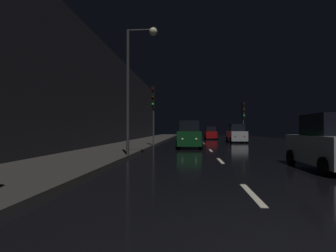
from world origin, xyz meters
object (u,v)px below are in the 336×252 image
Objects in this scene: car_approaching_headlights at (189,135)px; car_parked_right_far at (237,134)px; traffic_light_far_left at (153,103)px; traffic_light_far_right at (243,113)px; streetlamp_overhead at (136,71)px; car_parked_right_near at (329,144)px; car_distant_taillights at (211,133)px.

car_approaching_headlights is 1.05× the size of car_parked_right_far.
traffic_light_far_left is 1.24× the size of car_parked_right_far.
traffic_light_far_left reaches higher than car_approaching_headlights.
traffic_light_far_right reaches higher than car_approaching_headlights.
streetlamp_overhead is 19.27m from car_parked_right_far.
car_parked_right_near is 20.43m from car_parked_right_far.
traffic_light_far_left reaches higher than car_parked_right_far.
streetlamp_overhead reaches higher than car_parked_right_far.
car_parked_right_far is (5.43, 9.02, -0.05)m from car_approaching_headlights.
traffic_light_far_left is at bearing 91.80° from streetlamp_overhead.
streetlamp_overhead reaches higher than traffic_light_far_right.
traffic_light_far_left reaches higher than car_parked_right_near.
traffic_light_far_right reaches higher than car_parked_right_near.
car_parked_right_near is at bearing 25.47° from car_approaching_headlights.
car_parked_right_far is at bearing 143.37° from traffic_light_far_left.
car_distant_taillights is (3.17, 18.51, -0.13)m from car_approaching_headlights.
car_approaching_headlights is 18.78m from car_distant_taillights.
car_parked_right_far is (-0.80, -0.08, -2.41)m from traffic_light_far_right.
traffic_light_far_left is 1.18× the size of car_approaching_headlights.
traffic_light_far_right is 19.39m from streetlamp_overhead.
streetlamp_overhead is 9.70m from car_parked_right_near.
car_parked_right_near is (-0.80, -20.51, -2.41)m from traffic_light_far_right.
car_parked_right_near is at bearing -180.00° from car_parked_right_far.
traffic_light_far_right is at bearing -84.55° from car_parked_right_far.
traffic_light_far_right is 10.21m from car_distant_taillights.
car_approaching_headlights is (-6.24, -9.10, -2.36)m from traffic_light_far_right.
streetlamp_overhead is 1.80× the size of car_distant_taillights.
car_parked_right_near is at bearing -22.49° from streetlamp_overhead.
car_approaching_headlights is 12.64m from car_parked_right_near.
car_distant_taillights is 0.92× the size of car_parked_right_far.
streetlamp_overhead is at bearing 67.51° from car_parked_right_near.
traffic_light_far_left is 8.54m from streetlamp_overhead.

